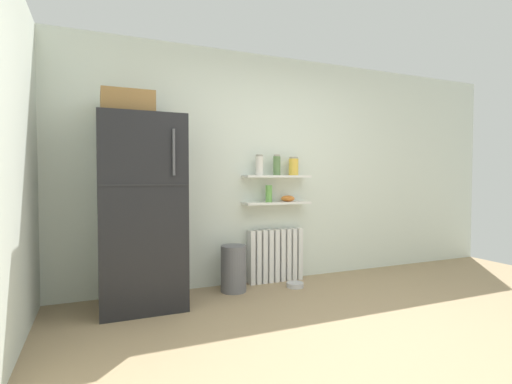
# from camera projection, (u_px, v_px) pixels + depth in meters

# --- Properties ---
(ground_plane) EXTENTS (7.04, 7.04, 0.00)m
(ground_plane) POSITION_uv_depth(u_px,v_px,m) (332.00, 329.00, 3.00)
(ground_plane) COLOR #9E8460
(back_wall) EXTENTS (7.04, 0.10, 2.60)m
(back_wall) POSITION_uv_depth(u_px,v_px,m) (256.00, 169.00, 4.38)
(back_wall) COLOR silver
(back_wall) RESTS_ON ground_plane
(refrigerator) EXTENTS (0.75, 0.72, 1.96)m
(refrigerator) POSITION_uv_depth(u_px,v_px,m) (140.00, 207.00, 3.51)
(refrigerator) COLOR black
(refrigerator) RESTS_ON ground_plane
(radiator) EXTENTS (0.66, 0.12, 0.60)m
(radiator) POSITION_uv_depth(u_px,v_px,m) (275.00, 255.00, 4.37)
(radiator) COLOR white
(radiator) RESTS_ON ground_plane
(wall_shelf_lower) EXTENTS (0.79, 0.22, 0.02)m
(wall_shelf_lower) POSITION_uv_depth(u_px,v_px,m) (277.00, 203.00, 4.33)
(wall_shelf_lower) COLOR white
(wall_shelf_upper) EXTENTS (0.79, 0.22, 0.02)m
(wall_shelf_upper) POSITION_uv_depth(u_px,v_px,m) (277.00, 176.00, 4.31)
(wall_shelf_upper) COLOR white
(storage_jar_0) EXTENTS (0.09, 0.09, 0.23)m
(storage_jar_0) POSITION_uv_depth(u_px,v_px,m) (259.00, 165.00, 4.23)
(storage_jar_0) COLOR silver
(storage_jar_0) RESTS_ON wall_shelf_upper
(storage_jar_1) EXTENTS (0.08, 0.08, 0.23)m
(storage_jar_1) POSITION_uv_depth(u_px,v_px,m) (277.00, 165.00, 4.31)
(storage_jar_1) COLOR #5B7F4C
(storage_jar_1) RESTS_ON wall_shelf_upper
(storage_jar_2) EXTENTS (0.11, 0.11, 0.21)m
(storage_jar_2) POSITION_uv_depth(u_px,v_px,m) (294.00, 166.00, 4.39)
(storage_jar_2) COLOR yellow
(storage_jar_2) RESTS_ON wall_shelf_upper
(vase) EXTENTS (0.08, 0.08, 0.19)m
(vase) POSITION_uv_depth(u_px,v_px,m) (269.00, 194.00, 4.28)
(vase) COLOR #66A84C
(vase) RESTS_ON wall_shelf_lower
(shelf_bowl) EXTENTS (0.16, 0.16, 0.07)m
(shelf_bowl) POSITION_uv_depth(u_px,v_px,m) (288.00, 198.00, 4.38)
(shelf_bowl) COLOR orange
(shelf_bowl) RESTS_ON wall_shelf_lower
(trash_bin) EXTENTS (0.27, 0.27, 0.49)m
(trash_bin) POSITION_uv_depth(u_px,v_px,m) (234.00, 268.00, 3.99)
(trash_bin) COLOR slate
(trash_bin) RESTS_ON ground_plane
(pet_food_bowl) EXTENTS (0.19, 0.19, 0.05)m
(pet_food_bowl) POSITION_uv_depth(u_px,v_px,m) (295.00, 285.00, 4.15)
(pet_food_bowl) COLOR #B7B7BC
(pet_food_bowl) RESTS_ON ground_plane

